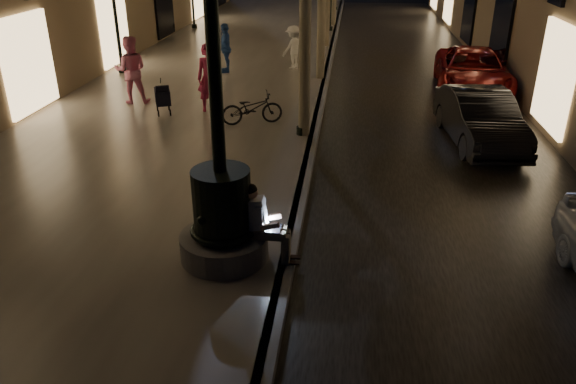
# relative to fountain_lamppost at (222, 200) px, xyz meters

# --- Properties ---
(ground) EXTENTS (120.00, 120.00, 0.00)m
(ground) POSITION_rel_fountain_lamppost_xyz_m (1.00, 13.00, -1.21)
(ground) COLOR black
(ground) RESTS_ON ground
(cobble_lane) EXTENTS (6.00, 45.00, 0.02)m
(cobble_lane) POSITION_rel_fountain_lamppost_xyz_m (4.00, 13.00, -1.20)
(cobble_lane) COLOR black
(cobble_lane) RESTS_ON ground
(promenade) EXTENTS (8.00, 45.00, 0.20)m
(promenade) POSITION_rel_fountain_lamppost_xyz_m (-3.00, 13.00, -1.11)
(promenade) COLOR #625C57
(promenade) RESTS_ON ground
(curb_strip) EXTENTS (0.25, 45.00, 0.20)m
(curb_strip) POSITION_rel_fountain_lamppost_xyz_m (1.00, 13.00, -1.11)
(curb_strip) COLOR #59595B
(curb_strip) RESTS_ON ground
(fountain_lamppost) EXTENTS (1.40, 1.40, 5.21)m
(fountain_lamppost) POSITION_rel_fountain_lamppost_xyz_m (0.00, 0.00, 0.00)
(fountain_lamppost) COLOR #59595B
(fountain_lamppost) RESTS_ON promenade
(seated_man_laptop) EXTENTS (0.93, 0.31, 1.30)m
(seated_man_laptop) POSITION_rel_fountain_lamppost_xyz_m (0.61, -0.00, -0.32)
(seated_man_laptop) COLOR tan
(seated_man_laptop) RESTS_ON promenade
(lamp_curb_a) EXTENTS (0.36, 0.36, 4.81)m
(lamp_curb_a) POSITION_rel_fountain_lamppost_xyz_m (0.70, 6.00, 2.02)
(lamp_curb_a) COLOR black
(lamp_curb_a) RESTS_ON promenade
(stroller) EXTENTS (0.62, 0.95, 0.98)m
(stroller) POSITION_rel_fountain_lamppost_xyz_m (-3.34, 7.31, -0.52)
(stroller) COLOR black
(stroller) RESTS_ON promenade
(car_second) EXTENTS (1.82, 4.17, 1.33)m
(car_second) POSITION_rel_fountain_lamppost_xyz_m (5.13, 6.36, -0.54)
(car_second) COLOR black
(car_second) RESTS_ON ground
(car_third) EXTENTS (2.76, 5.19, 1.39)m
(car_third) POSITION_rel_fountain_lamppost_xyz_m (5.86, 11.42, -0.52)
(car_third) COLOR maroon
(car_third) RESTS_ON ground
(pedestrian_red) EXTENTS (0.79, 0.64, 1.89)m
(pedestrian_red) POSITION_rel_fountain_lamppost_xyz_m (-2.08, 7.75, -0.07)
(pedestrian_red) COLOR #B5244B
(pedestrian_red) RESTS_ON promenade
(pedestrian_pink) EXTENTS (1.11, 0.96, 1.96)m
(pedestrian_pink) POSITION_rel_fountain_lamppost_xyz_m (-4.57, 8.29, -0.03)
(pedestrian_pink) COLOR pink
(pedestrian_pink) RESTS_ON promenade
(pedestrian_white) EXTENTS (1.07, 1.14, 1.55)m
(pedestrian_white) POSITION_rel_fountain_lamppost_xyz_m (-0.29, 13.34, -0.24)
(pedestrian_white) COLOR white
(pedestrian_white) RESTS_ON promenade
(pedestrian_blue) EXTENTS (0.62, 1.08, 1.72)m
(pedestrian_blue) POSITION_rel_fountain_lamppost_xyz_m (-2.64, 12.50, -0.15)
(pedestrian_blue) COLOR #294E96
(pedestrian_blue) RESTS_ON promenade
(bicycle) EXTENTS (1.73, 1.08, 0.86)m
(bicycle) POSITION_rel_fountain_lamppost_xyz_m (-0.70, 6.69, -0.58)
(bicycle) COLOR black
(bicycle) RESTS_ON promenade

